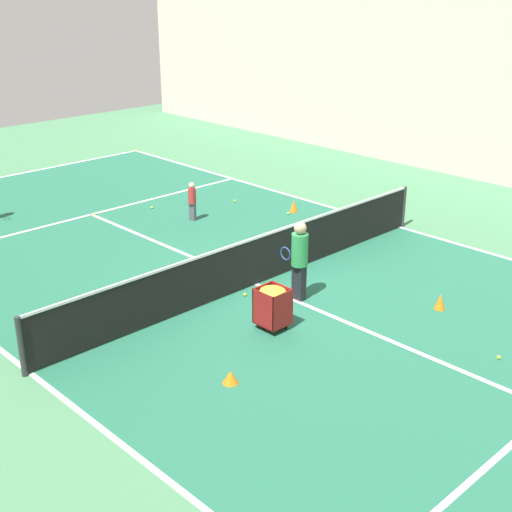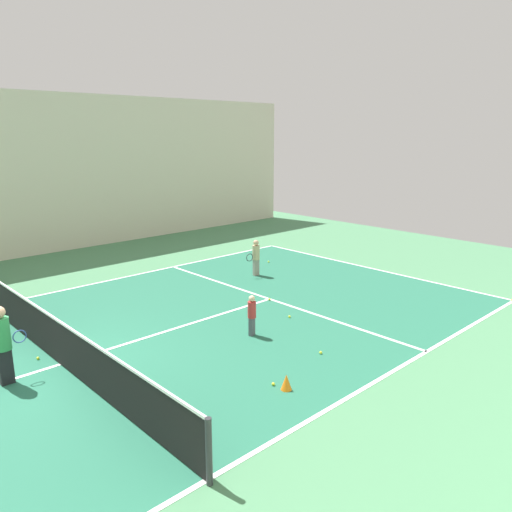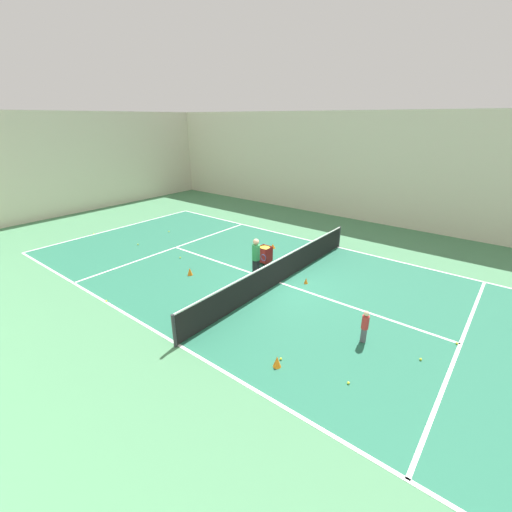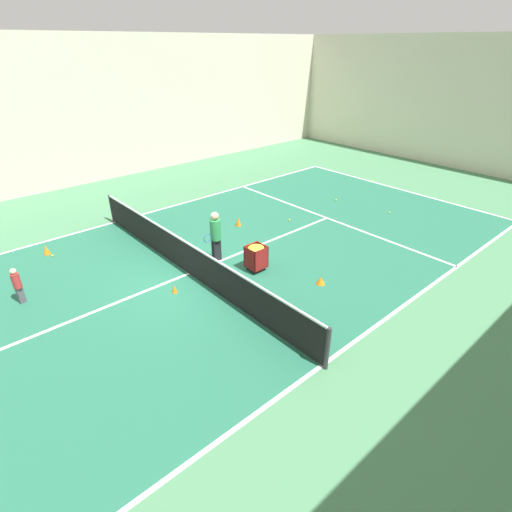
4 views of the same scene
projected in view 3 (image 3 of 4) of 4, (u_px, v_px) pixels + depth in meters
name	position (u px, v px, depth m)	size (l,w,h in m)	color
ground_plane	(280.00, 283.00, 14.03)	(39.09, 39.09, 0.00)	#477F56
court_playing_area	(280.00, 283.00, 14.03)	(10.58, 23.95, 0.00)	#23664C
line_baseline_far	(119.00, 228.00, 20.93)	(10.58, 0.10, 0.00)	white
line_sideline_left	(178.00, 345.00, 10.19)	(0.10, 23.95, 0.00)	white
line_sideline_right	(337.00, 247.00, 17.86)	(0.10, 23.95, 0.00)	white
line_service_near	(460.00, 344.00, 10.23)	(10.58, 0.10, 0.00)	white
line_service_far	(176.00, 247.00, 17.82)	(10.58, 0.10, 0.00)	white
line_centre_service	(280.00, 283.00, 14.03)	(0.10, 13.18, 0.00)	white
hall_enclosure_right	(384.00, 170.00, 20.69)	(0.15, 35.39, 6.70)	beige
hall_enclosure_far	(65.00, 165.00, 22.92)	(21.71, 0.15, 6.70)	beige
tennis_net	(280.00, 270.00, 13.82)	(10.88, 0.10, 1.10)	#2D2D33
coach_at_net	(256.00, 255.00, 14.24)	(0.34, 0.66, 1.68)	black
child_midcourt	(365.00, 325.00, 10.10)	(0.26, 0.26, 1.07)	#4C4C56
ball_cart	(265.00, 252.00, 15.65)	(0.53, 0.55, 0.84)	maroon
training_cone_0	(277.00, 362.00, 9.25)	(0.23, 0.23, 0.33)	orange
training_cone_1	(273.00, 246.00, 17.69)	(0.27, 0.27, 0.22)	orange
training_cone_2	(306.00, 281.00, 13.92)	(0.16, 0.16, 0.24)	orange
training_cone_3	(190.00, 272.00, 14.64)	(0.22, 0.22, 0.32)	orange
tennis_ball_0	(282.00, 275.00, 14.60)	(0.07, 0.07, 0.07)	yellow
tennis_ball_1	(348.00, 383.00, 8.69)	(0.07, 0.07, 0.07)	yellow
tennis_ball_2	(106.00, 301.00, 12.56)	(0.07, 0.07, 0.07)	yellow
tennis_ball_3	(180.00, 258.00, 16.44)	(0.07, 0.07, 0.07)	yellow
tennis_ball_5	(169.00, 232.00, 20.18)	(0.07, 0.07, 0.07)	yellow
tennis_ball_7	(138.00, 244.00, 18.15)	(0.07, 0.07, 0.07)	yellow
tennis_ball_8	(281.00, 359.00, 9.55)	(0.07, 0.07, 0.07)	yellow
tennis_ball_9	(421.00, 359.00, 9.53)	(0.07, 0.07, 0.07)	yellow
tennis_ball_10	(94.00, 233.00, 19.84)	(0.07, 0.07, 0.07)	yellow
tennis_ball_11	(457.00, 343.00, 10.21)	(0.07, 0.07, 0.07)	yellow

